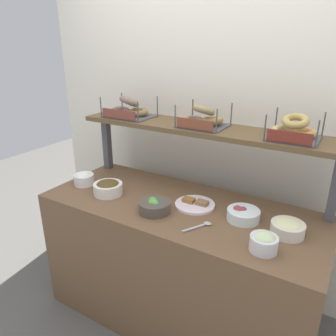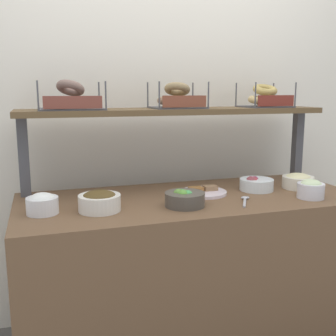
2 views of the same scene
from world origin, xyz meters
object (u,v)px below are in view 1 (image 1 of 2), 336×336
bowl_potato_salad (288,228)px  serving_spoon_near_plate (202,226)px  bowl_scallion_spread (264,242)px  bagel_basket_everything (203,119)px  bowl_cream_cheese (84,178)px  bagel_basket_poppy (129,110)px  bagel_basket_sesame (294,131)px  bowl_veggie_mix (154,206)px  bowl_chocolate_spread (108,187)px  bowl_beet_salad (243,214)px  serving_plate_white (195,204)px

bowl_potato_salad → serving_spoon_near_plate: bearing=-158.7°
bowl_scallion_spread → serving_spoon_near_plate: 0.34m
bagel_basket_everything → bowl_potato_salad: bearing=-22.6°
bowl_cream_cheese → bagel_basket_poppy: bearing=63.4°
bowl_scallion_spread → serving_spoon_near_plate: bearing=172.9°
bowl_cream_cheese → bagel_basket_sesame: 1.37m
bowl_veggie_mix → bowl_chocolate_spread: (-0.38, 0.04, 0.01)m
bowl_veggie_mix → bowl_cream_cheese: (-0.63, 0.07, 0.01)m
bowl_veggie_mix → bowl_cream_cheese: 0.63m
bowl_potato_salad → bagel_basket_everything: bagel_basket_everything is taller
bowl_veggie_mix → bowl_beet_salad: size_ratio=1.03×
bowl_scallion_spread → bagel_basket_poppy: (-1.11, 0.45, 0.43)m
bowl_cream_cheese → bagel_basket_everything: bagel_basket_everything is taller
bowl_veggie_mix → bowl_beet_salad: 0.50m
bowl_scallion_spread → bagel_basket_poppy: bagel_basket_poppy is taller
bowl_chocolate_spread → bowl_beet_salad: bowl_chocolate_spread is taller
bowl_beet_salad → bagel_basket_everything: bearing=148.0°
bowl_scallion_spread → bagel_basket_sesame: size_ratio=0.47×
bagel_basket_everything → bagel_basket_sesame: bagel_basket_everything is taller
bagel_basket_everything → bagel_basket_sesame: (0.53, -0.00, -0.00)m
bowl_chocolate_spread → bowl_beet_salad: 0.86m
bowl_cream_cheese → bagel_basket_sesame: size_ratio=0.48×
bowl_veggie_mix → bowl_beet_salad: bearing=20.3°
bowl_scallion_spread → serving_spoon_near_plate: bowl_scallion_spread is taller
bagel_basket_sesame → bowl_beet_salad: bearing=-125.9°
bagel_basket_everything → bowl_veggie_mix: bearing=-103.8°
bowl_veggie_mix → serving_plate_white: size_ratio=0.77×
bowl_chocolate_spread → serving_spoon_near_plate: 0.69m
bagel_basket_everything → bagel_basket_sesame: 0.53m
bowl_scallion_spread → serving_plate_white: size_ratio=0.55×
bowl_potato_salad → bagel_basket_everything: size_ratio=0.61×
serving_spoon_near_plate → bagel_basket_sesame: 0.70m
serving_plate_white → bagel_basket_everything: (-0.07, 0.22, 0.47)m
bowl_veggie_mix → bowl_chocolate_spread: 0.39m
bowl_beet_salad → bowl_chocolate_spread: bearing=-171.2°
bowl_cream_cheese → bowl_beet_salad: bowl_cream_cheese is taller
bowl_cream_cheese → bagel_basket_everything: 0.91m
bowl_potato_salad → serving_spoon_near_plate: 0.44m
bowl_chocolate_spread → bagel_basket_sesame: (1.02, 0.36, 0.43)m
bowl_scallion_spread → bowl_cream_cheese: size_ratio=0.96×
bowl_potato_salad → bowl_beet_salad: bearing=174.2°
bowl_cream_cheese → bowl_beet_salad: bearing=5.3°
bowl_veggie_mix → bowl_scallion_spread: 0.65m
bowl_potato_salad → bowl_cream_cheese: (-1.34, -0.08, 0.01)m
bowl_beet_salad → serving_plate_white: bearing=177.8°
bowl_potato_salad → bagel_basket_everything: bearing=157.4°
bowl_cream_cheese → bowl_beet_salad: (1.09, 0.10, -0.01)m
serving_spoon_near_plate → bowl_scallion_spread: bearing=-7.1°
serving_spoon_near_plate → bagel_basket_everything: 0.66m
bowl_beet_salad → serving_spoon_near_plate: size_ratio=1.13×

